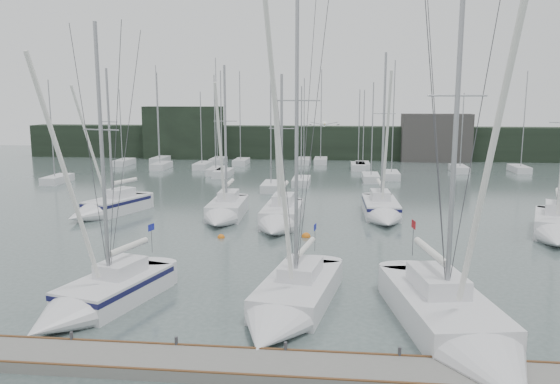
{
  "coord_description": "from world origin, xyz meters",
  "views": [
    {
      "loc": [
        3.74,
        -22.17,
        9.26
      ],
      "look_at": [
        0.83,
        5.0,
        4.55
      ],
      "focal_mm": 35.0,
      "sensor_mm": 36.0,
      "label": 1
    }
  ],
  "objects": [
    {
      "name": "sailboat_mid_e",
      "position": [
        18.34,
        15.02,
        0.62
      ],
      "size": [
        5.4,
        8.9,
        12.75
      ],
      "rotation": [
        0.0,
        0.0,
        -0.34
      ],
      "color": "silver",
      "rests_on": "ground"
    },
    {
      "name": "far_building_right",
      "position": [
        18.0,
        60.0,
        3.5
      ],
      "size": [
        10.0,
        3.0,
        7.0
      ],
      "primitive_type": "cube",
      "color": "#3E3B39",
      "rests_on": "ground"
    },
    {
      "name": "sailboat_mid_b",
      "position": [
        -4.88,
        18.05,
        0.59
      ],
      "size": [
        2.77,
        8.21,
        12.54
      ],
      "rotation": [
        0.0,
        0.0,
        0.03
      ],
      "color": "silver",
      "rests_on": "ground"
    },
    {
      "name": "sailboat_near_center",
      "position": [
        1.67,
        -0.3,
        0.52
      ],
      "size": [
        4.5,
        9.86,
        15.59
      ],
      "rotation": [
        0.0,
        0.0,
        -0.18
      ],
      "color": "silver",
      "rests_on": "ground"
    },
    {
      "name": "dock",
      "position": [
        0.0,
        -5.0,
        0.2
      ],
      "size": [
        24.0,
        2.0,
        0.4
      ],
      "primitive_type": "cube",
      "color": "slate",
      "rests_on": "ground"
    },
    {
      "name": "ground",
      "position": [
        0.0,
        0.0,
        0.0
      ],
      "size": [
        160.0,
        160.0,
        0.0
      ],
      "primitive_type": "plane",
      "color": "#485756",
      "rests_on": "ground"
    },
    {
      "name": "buoy_b",
      "position": [
        1.69,
        13.62,
        0.0
      ],
      "size": [
        0.62,
        0.62,
        0.62
      ],
      "primitive_type": "sphere",
      "color": "#CF6512",
      "rests_on": "ground"
    },
    {
      "name": "sailboat_mid_d",
      "position": [
        7.24,
        19.8,
        0.6
      ],
      "size": [
        2.81,
        8.62,
        13.53
      ],
      "rotation": [
        0.0,
        0.0,
        0.02
      ],
      "color": "silver",
      "rests_on": "ground"
    },
    {
      "name": "seagull",
      "position": [
        3.16,
        -0.18,
        8.25
      ],
      "size": [
        1.12,
        0.51,
        0.22
      ],
      "rotation": [
        0.0,
        0.0,
        0.12
      ],
      "color": "white",
      "rests_on": "ground"
    },
    {
      "name": "far_treeline",
      "position": [
        0.0,
        62.0,
        2.5
      ],
      "size": [
        90.0,
        4.0,
        5.0
      ],
      "primitive_type": "cube",
      "color": "black",
      "rests_on": "ground"
    },
    {
      "name": "sailboat_mid_a",
      "position": [
        -14.68,
        18.66,
        0.61
      ],
      "size": [
        5.1,
        8.23,
        12.36
      ],
      "rotation": [
        0.0,
        0.0,
        -0.35
      ],
      "color": "silver",
      "rests_on": "ground"
    },
    {
      "name": "sailboat_near_right",
      "position": [
        8.49,
        -2.45,
        0.61
      ],
      "size": [
        5.1,
        11.62,
        15.87
      ],
      "rotation": [
        0.0,
        0.0,
        0.17
      ],
      "color": "silver",
      "rests_on": "ground"
    },
    {
      "name": "sailboat_near_left",
      "position": [
        -6.8,
        -0.53,
        0.57
      ],
      "size": [
        4.81,
        8.41,
        13.38
      ],
      "rotation": [
        0.0,
        0.0,
        -0.28
      ],
      "color": "silver",
      "rests_on": "ground"
    },
    {
      "name": "sailboat_mid_c",
      "position": [
        -0.39,
        16.07,
        0.62
      ],
      "size": [
        2.9,
        8.42,
        11.78
      ],
      "rotation": [
        0.0,
        0.0,
        -0.03
      ],
      "color": "silver",
      "rests_on": "ground"
    },
    {
      "name": "far_building_left",
      "position": [
        -20.0,
        60.0,
        4.0
      ],
      "size": [
        12.0,
        3.0,
        8.0
      ],
      "primitive_type": "cube",
      "color": "black",
      "rests_on": "ground"
    },
    {
      "name": "buoy_a",
      "position": [
        -3.98,
        12.79,
        0.0
      ],
      "size": [
        0.5,
        0.5,
        0.5
      ],
      "primitive_type": "sphere",
      "color": "#CF6512",
      "rests_on": "ground"
    },
    {
      "name": "mast_forest",
      "position": [
        -4.19,
        46.72,
        0.48
      ],
      "size": [
        55.61,
        28.11,
        14.89
      ],
      "color": "silver",
      "rests_on": "ground"
    }
  ]
}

